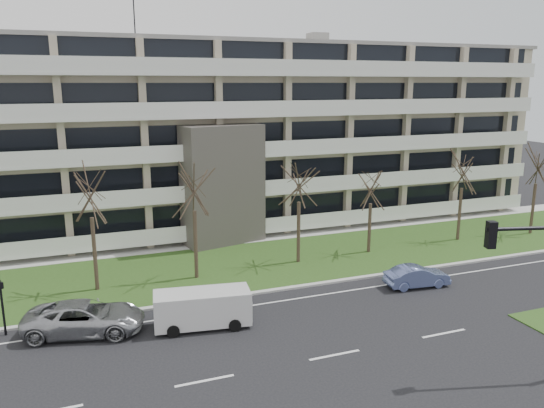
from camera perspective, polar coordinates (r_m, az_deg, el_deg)
name	(u,v)px	position (r m, az deg, el deg)	size (l,w,h in m)	color
ground	(335,355)	(25.05, 6.75, -15.84)	(160.00, 160.00, 0.00)	black
grass_verge	(246,264)	(36.06, -2.81, -6.51)	(90.00, 10.00, 0.06)	#274416
curb	(272,290)	(31.63, 0.01, -9.29)	(90.00, 0.35, 0.12)	#B2B2AD
sidewalk	(224,242)	(41.07, -5.18, -4.08)	(90.00, 2.00, 0.08)	#B2B2AD
lane_edge_line	(282,301)	(30.36, 1.03, -10.38)	(90.00, 0.12, 0.01)	white
apartment_building	(201,135)	(46.10, -7.68, 7.34)	(60.50, 15.10, 18.75)	#BAAA90
silver_pickup	(85,318)	(28.04, -19.49, -11.46)	(2.63, 5.71, 1.59)	#A3A5AA
blue_sedan	(417,276)	(33.33, 15.32, -7.51)	(1.36, 3.91, 1.29)	#6B7BBA
white_van	(204,306)	(27.25, -7.37, -10.79)	(4.98, 2.48, 1.85)	silver
pedestrian_signal	(2,300)	(28.94, -27.06, -9.21)	(0.32, 0.29, 2.85)	black
tree_2	(90,188)	(31.80, -19.03, 1.63)	(3.97, 3.97, 7.95)	#382B21
tree_3	(194,184)	(32.37, -8.43, 2.16)	(3.89, 3.89, 7.78)	#382B21
tree_4	(299,178)	(35.07, 2.94, 2.86)	(3.79, 3.79, 7.58)	#382B21
tree_5	(371,184)	(37.98, 10.64, 2.10)	(3.24, 3.24, 6.48)	#382B21
tree_6	(463,167)	(42.78, 19.88, 3.73)	(3.70, 3.70, 7.40)	#382B21
tree_7	(538,164)	(46.94, 26.69, 3.90)	(3.71, 3.71, 7.41)	#382B21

